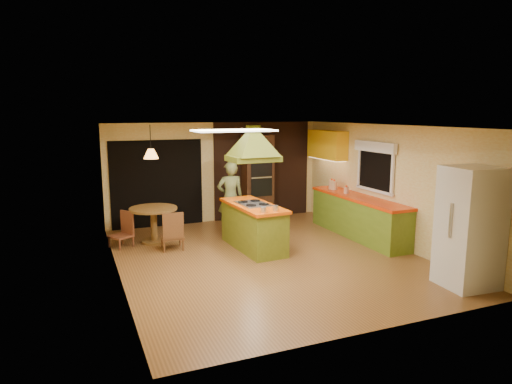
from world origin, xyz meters
name	(u,v)px	position (x,y,z in m)	size (l,w,h in m)	color
ground	(268,257)	(0.00, 0.00, 0.00)	(6.50, 6.50, 0.00)	brown
room_walls	(268,193)	(0.00, 0.00, 1.25)	(5.50, 6.50, 6.50)	beige
ceiling_plane	(269,126)	(0.00, 0.00, 2.50)	(6.50, 6.50, 0.00)	silver
brick_panel	(262,170)	(1.25, 3.23, 1.25)	(2.64, 0.03, 2.50)	#381E14
nook_opening	(157,184)	(-1.50, 3.23, 1.05)	(2.20, 0.03, 2.10)	black
right_counter	(358,216)	(2.45, 0.60, 0.46)	(0.62, 3.05, 0.92)	olive
upper_cabinets	(327,145)	(2.57, 2.20, 1.95)	(0.34, 1.40, 0.70)	yellow
window_right	(375,158)	(2.70, 0.40, 1.77)	(0.12, 1.35, 1.06)	black
fluor_panel	(234,131)	(-1.10, -1.20, 2.48)	(1.20, 0.60, 0.03)	white
kitchen_island	(253,226)	(-0.04, 0.66, 0.47)	(0.85, 1.89, 0.94)	olive
range_hood	(253,138)	(-0.04, 0.66, 2.25)	(0.99, 0.73, 0.79)	#5A6419
man	(230,198)	(-0.09, 1.93, 0.83)	(0.61, 0.40, 1.67)	#52592F
refrigerator	(470,227)	(2.37, -2.52, 0.97)	(0.79, 0.75, 1.93)	silver
wall_oven	(257,178)	(0.99, 2.95, 1.09)	(0.75, 0.63, 2.19)	#402414
dining_table	(154,218)	(-1.84, 1.88, 0.53)	(1.01, 1.01, 0.76)	brown
chair_left	(120,230)	(-2.54, 1.78, 0.37)	(0.40, 0.40, 0.73)	brown
chair_near	(172,230)	(-1.59, 1.23, 0.40)	(0.44, 0.44, 0.80)	brown
pendant_lamp	(151,154)	(-1.84, 1.88, 1.90)	(0.31, 0.31, 0.20)	#FF9E3F
canister_large	(332,185)	(2.40, 1.65, 1.03)	(0.15, 0.15, 0.22)	beige
canister_medium	(334,185)	(2.40, 1.54, 1.02)	(0.15, 0.15, 0.21)	beige
canister_small	(346,190)	(2.40, 1.02, 0.99)	(0.11, 0.11, 0.14)	beige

